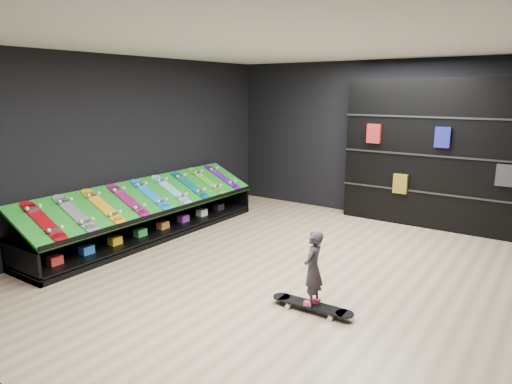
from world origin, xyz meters
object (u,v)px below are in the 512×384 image
Objects in this scene: floor_skateboard at (312,307)px; child at (313,283)px; display_rack at (150,222)px; back_shelving at (437,155)px.

child reaches higher than floor_skateboard.
child is at bearing -13.44° from display_rack.
floor_skateboard is (3.54, -0.84, -0.20)m from display_rack.
floor_skateboard is at bearing 84.11° from child.
display_rack reaches higher than floor_skateboard.
display_rack is 4.59× the size of floor_skateboard.
floor_skateboard is 0.30m from child.
back_shelving is 3.38× the size of floor_skateboard.
display_rack is 5.16m from back_shelving.
display_rack is 3.64m from child.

